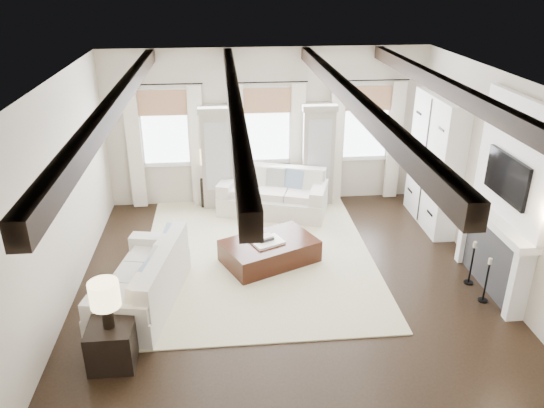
{
  "coord_description": "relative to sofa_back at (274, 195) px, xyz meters",
  "views": [
    {
      "loc": [
        -0.91,
        -6.72,
        4.6
      ],
      "look_at": [
        -0.17,
        0.94,
        1.15
      ],
      "focal_mm": 35.0,
      "sensor_mm": 36.0,
      "label": 1
    }
  ],
  "objects": [
    {
      "name": "candlestick_far",
      "position": [
        2.83,
        -2.98,
        -0.06
      ],
      "size": [
        0.15,
        0.15,
        0.74
      ],
      "color": "black",
      "rests_on": "ground"
    },
    {
      "name": "side_table_front",
      "position": [
        -2.47,
        -4.34,
        -0.09
      ],
      "size": [
        0.56,
        0.56,
        0.56
      ],
      "primitive_type": "cube",
      "color": "black",
      "rests_on": "ground"
    },
    {
      "name": "book_upper",
      "position": [
        -0.33,
        -2.01,
        0.12
      ],
      "size": [
        0.27,
        0.25,
        0.03
      ],
      "primitive_type": "cube",
      "rotation": [
        0.0,
        0.0,
        0.43
      ],
      "color": "beige",
      "rests_on": "book_lower"
    },
    {
      "name": "tray",
      "position": [
        -0.31,
        -2.07,
        0.05
      ],
      "size": [
        0.61,
        0.55,
        0.04
      ],
      "primitive_type": "cube",
      "rotation": [
        0.0,
        0.0,
        0.43
      ],
      "color": "white",
      "rests_on": "ottoman"
    },
    {
      "name": "lamp_front",
      "position": [
        -2.47,
        -4.34,
        0.63
      ],
      "size": [
        0.37,
        0.37,
        0.63
      ],
      "color": "black",
      "rests_on": "side_table_front"
    },
    {
      "name": "lamp_back",
      "position": [
        -1.28,
        0.49,
        0.67
      ],
      "size": [
        0.36,
        0.36,
        0.63
      ],
      "color": "black",
      "rests_on": "side_table_back"
    },
    {
      "name": "room_shell",
      "position": [
        0.67,
        -2.22,
        1.52
      ],
      "size": [
        6.54,
        7.54,
        3.22
      ],
      "color": "beige",
      "rests_on": "ground"
    },
    {
      "name": "candlestick_near",
      "position": [
        2.83,
        -3.48,
        -0.06
      ],
      "size": [
        0.15,
        0.15,
        0.74
      ],
      "color": "black",
      "rests_on": "ground"
    },
    {
      "name": "area_rug",
      "position": [
        -0.45,
        -1.68,
        -0.36
      ],
      "size": [
        3.91,
        4.99,
        0.02
      ],
      "primitive_type": "cube",
      "color": "beige",
      "rests_on": "ground"
    },
    {
      "name": "ottoman",
      "position": [
        -0.27,
        -2.01,
        -0.17
      ],
      "size": [
        1.77,
        1.49,
        0.4
      ],
      "primitive_type": "cube",
      "rotation": [
        0.0,
        0.0,
        0.43
      ],
      "color": "black",
      "rests_on": "ground"
    },
    {
      "name": "sofa_back",
      "position": [
        0.0,
        0.0,
        0.0
      ],
      "size": [
        2.31,
        1.56,
        0.91
      ],
      "color": "silver",
      "rests_on": "ground"
    },
    {
      "name": "side_table_back",
      "position": [
        -1.28,
        0.49,
        -0.06
      ],
      "size": [
        0.4,
        0.4,
        0.61
      ],
      "primitive_type": "cube",
      "color": "black",
      "rests_on": "ground"
    },
    {
      "name": "sofa_left",
      "position": [
        -2.2,
        -3.07,
        -0.0
      ],
      "size": [
        1.34,
        2.24,
        0.9
      ],
      "color": "silver",
      "rests_on": "ground"
    },
    {
      "name": "book_lower",
      "position": [
        -0.35,
        -2.02,
        0.09
      ],
      "size": [
        0.32,
        0.29,
        0.04
      ],
      "primitive_type": "cube",
      "rotation": [
        0.0,
        0.0,
        0.43
      ],
      "color": "#262628",
      "rests_on": "tray"
    },
    {
      "name": "ground",
      "position": [
        -0.07,
        -3.11,
        -0.37
      ],
      "size": [
        7.5,
        7.5,
        0.0
      ],
      "primitive_type": "plane",
      "color": "black",
      "rests_on": "ground"
    }
  ]
}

